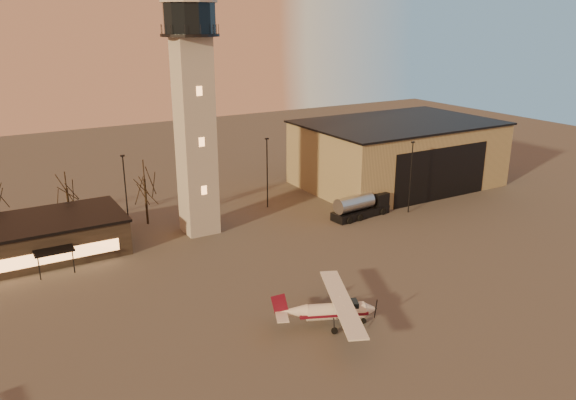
{
  "coord_description": "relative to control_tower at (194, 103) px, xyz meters",
  "views": [
    {
      "loc": [
        -24.3,
        -33.69,
        26.02
      ],
      "look_at": [
        3.1,
        13.0,
        8.43
      ],
      "focal_mm": 35.0,
      "sensor_mm": 36.0,
      "label": 1
    }
  ],
  "objects": [
    {
      "name": "ground",
      "position": [
        0.0,
        -30.0,
        -16.33
      ],
      "size": [
        220.0,
        220.0,
        0.0
      ],
      "primitive_type": "plane",
      "color": "#44423F",
      "rests_on": "ground"
    },
    {
      "name": "control_tower",
      "position": [
        0.0,
        0.0,
        0.0
      ],
      "size": [
        6.8,
        6.8,
        32.6
      ],
      "color": "#A3A19B",
      "rests_on": "ground"
    },
    {
      "name": "hangar",
      "position": [
        36.0,
        3.98,
        -11.17
      ],
      "size": [
        30.6,
        20.6,
        10.3
      ],
      "color": "#998B64",
      "rests_on": "ground"
    },
    {
      "name": "terminal",
      "position": [
        -21.99,
        1.98,
        -14.17
      ],
      "size": [
        25.4,
        12.2,
        4.3
      ],
      "color": "black",
      "rests_on": "ground"
    },
    {
      "name": "light_poles",
      "position": [
        0.5,
        1.0,
        -10.92
      ],
      "size": [
        58.5,
        12.25,
        10.14
      ],
      "color": "black",
      "rests_on": "ground"
    },
    {
      "name": "tree_row",
      "position": [
        -13.7,
        9.16,
        -10.39
      ],
      "size": [
        37.2,
        9.2,
        8.8
      ],
      "color": "black",
      "rests_on": "ground"
    },
    {
      "name": "cessna_front",
      "position": [
        1.71,
        -27.92,
        -15.15
      ],
      "size": [
        9.99,
        12.04,
        3.43
      ],
      "rotation": [
        0.0,
        0.0,
        -0.41
      ],
      "color": "silver",
      "rests_on": "ground"
    },
    {
      "name": "fuel_truck",
      "position": [
        21.09,
        -6.0,
        -15.04
      ],
      "size": [
        8.97,
        3.56,
        3.25
      ],
      "rotation": [
        0.0,
        0.0,
        0.09
      ],
      "color": "black",
      "rests_on": "ground"
    }
  ]
}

